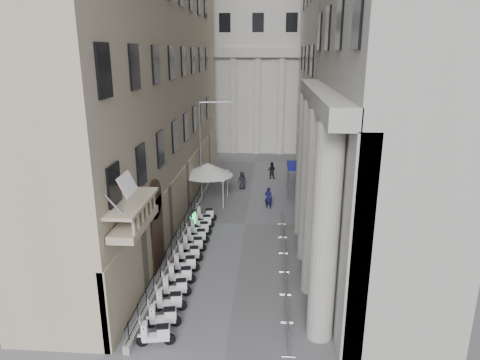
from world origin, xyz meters
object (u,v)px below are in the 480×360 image
object	(u,v)px
street_lamp	(205,143)
pedestrian_b	(271,170)
pedestrian_a	(269,198)
info_kiosk	(193,221)
scooter_0	(157,345)
security_tent	(207,169)

from	to	relation	value
street_lamp	pedestrian_b	bearing A→B (deg)	45.32
pedestrian_a	info_kiosk	bearing A→B (deg)	60.19
info_kiosk	pedestrian_a	size ratio (longest dim) A/B	0.87
info_kiosk	pedestrian_a	distance (m)	7.58
street_lamp	pedestrian_b	size ratio (longest dim) A/B	4.98
scooter_0	pedestrian_a	size ratio (longest dim) A/B	0.81
scooter_0	info_kiosk	size ratio (longest dim) A/B	0.92
scooter_0	pedestrian_a	distance (m)	18.64
info_kiosk	scooter_0	bearing A→B (deg)	-74.36
security_tent	pedestrian_b	size ratio (longest dim) A/B	2.47
pedestrian_a	pedestrian_b	xyz separation A→B (m)	(0.22, 8.82, -0.05)
security_tent	street_lamp	distance (m)	2.32
pedestrian_b	street_lamp	bearing A→B (deg)	63.89
scooter_0	info_kiosk	distance (m)	12.82
street_lamp	info_kiosk	bearing A→B (deg)	-98.23
info_kiosk	pedestrian_b	distance (m)	15.15
scooter_0	pedestrian_b	world-z (taller)	pedestrian_b
street_lamp	security_tent	bearing A→B (deg)	38.68
scooter_0	security_tent	bearing A→B (deg)	-8.40
security_tent	info_kiosk	world-z (taller)	security_tent
security_tent	street_lamp	size ratio (longest dim) A/B	0.50
scooter_0	pedestrian_a	world-z (taller)	pedestrian_a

